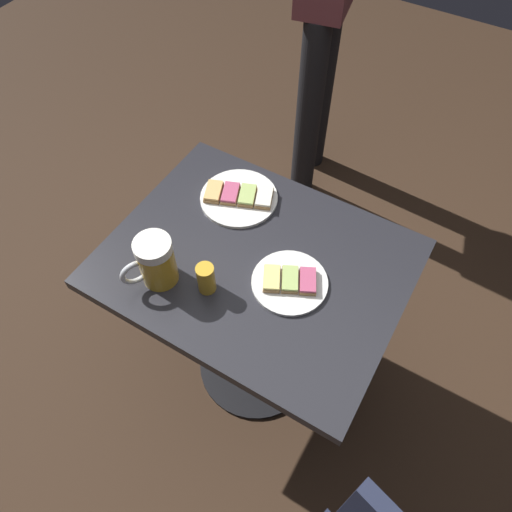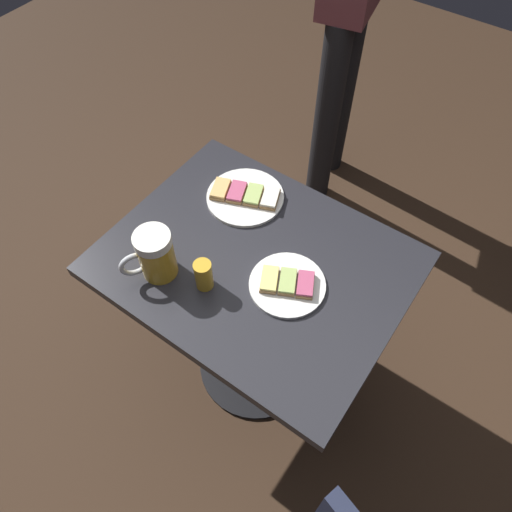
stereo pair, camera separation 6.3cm
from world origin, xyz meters
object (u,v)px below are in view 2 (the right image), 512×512
at_px(plate_far, 287,284).
at_px(beer_mug, 155,255).
at_px(beer_glass_small, 204,275).
at_px(plate_near, 245,196).

relative_size(plate_far, beer_mug, 1.36).
distance_m(beer_mug, beer_glass_small, 0.14).
xyz_separation_m(plate_far, beer_glass_small, (0.18, 0.12, 0.04)).
bearing_deg(plate_near, beer_glass_small, 106.96).
xyz_separation_m(plate_near, beer_mug, (0.03, 0.35, 0.06)).
bearing_deg(beer_glass_small, plate_near, -73.04).
xyz_separation_m(beer_mug, beer_glass_small, (-0.13, -0.04, -0.03)).
height_order(beer_mug, beer_glass_small, beer_mug).
bearing_deg(beer_mug, plate_near, -95.36).
bearing_deg(plate_far, beer_glass_small, 34.39).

